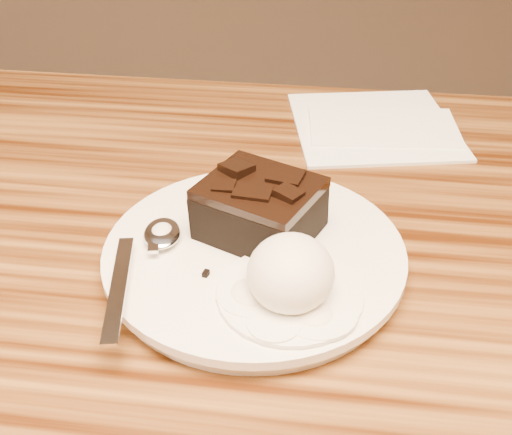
# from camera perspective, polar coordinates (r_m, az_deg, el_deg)

# --- Properties ---
(plate) EXTENTS (0.23, 0.23, 0.02)m
(plate) POSITION_cam_1_polar(r_m,az_deg,el_deg) (0.49, -0.15, -3.62)
(plate) COLOR white
(plate) RESTS_ON dining_table
(brownie) EXTENTS (0.11, 0.10, 0.04)m
(brownie) POSITION_cam_1_polar(r_m,az_deg,el_deg) (0.48, 0.35, 0.52)
(brownie) COLOR black
(brownie) RESTS_ON plate
(ice_cream_scoop) EXTENTS (0.06, 0.06, 0.05)m
(ice_cream_scoop) POSITION_cam_1_polar(r_m,az_deg,el_deg) (0.42, 3.18, -5.06)
(ice_cream_scoop) COLOR #EFE2CB
(ice_cream_scoop) RESTS_ON plate
(melt_puddle) EXTENTS (0.10, 0.10, 0.00)m
(melt_puddle) POSITION_cam_1_polar(r_m,az_deg,el_deg) (0.44, 3.10, -7.01)
(melt_puddle) COLOR white
(melt_puddle) RESTS_ON plate
(spoon) EXTENTS (0.06, 0.17, 0.01)m
(spoon) POSITION_cam_1_polar(r_m,az_deg,el_deg) (0.49, -8.54, -1.59)
(spoon) COLOR silver
(spoon) RESTS_ON plate
(napkin) EXTENTS (0.20, 0.20, 0.01)m
(napkin) POSITION_cam_1_polar(r_m,az_deg,el_deg) (0.70, 10.70, 8.37)
(napkin) COLOR white
(napkin) RESTS_ON dining_table
(crumb_a) EXTENTS (0.01, 0.01, 0.00)m
(crumb_a) POSITION_cam_1_polar(r_m,az_deg,el_deg) (0.46, -0.19, -4.39)
(crumb_a) COLOR black
(crumb_a) RESTS_ON plate
(crumb_b) EXTENTS (0.01, 0.01, 0.00)m
(crumb_b) POSITION_cam_1_polar(r_m,az_deg,el_deg) (0.46, 2.21, -4.34)
(crumb_b) COLOR black
(crumb_b) RESTS_ON plate
(crumb_c) EXTENTS (0.01, 0.01, 0.00)m
(crumb_c) POSITION_cam_1_polar(r_m,az_deg,el_deg) (0.45, -4.60, -5.12)
(crumb_c) COLOR black
(crumb_c) RESTS_ON plate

